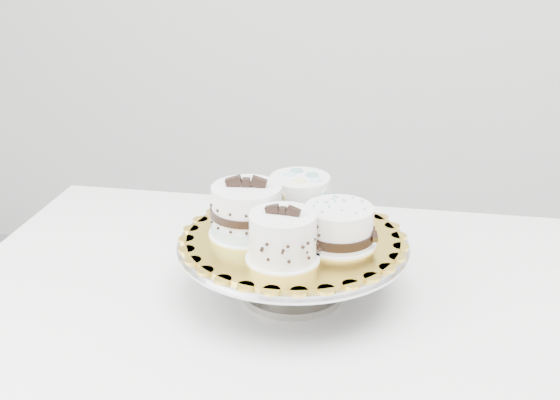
% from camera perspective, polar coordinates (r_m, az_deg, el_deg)
% --- Properties ---
extents(table, '(1.15, 0.78, 0.75)m').
position_cam_1_polar(table, '(1.15, 1.93, -11.49)').
color(table, white).
rests_on(table, floor).
extents(cake_stand, '(0.35, 0.35, 0.10)m').
position_cam_1_polar(cake_stand, '(1.08, 1.06, -4.65)').
color(cake_stand, gray).
rests_on(cake_stand, table).
extents(cake_board, '(0.37, 0.37, 0.00)m').
position_cam_1_polar(cake_board, '(1.07, 1.07, -3.10)').
color(cake_board, gold).
rests_on(cake_board, cake_stand).
extents(cake_swirl, '(0.11, 0.11, 0.08)m').
position_cam_1_polar(cake_swirl, '(0.99, 0.24, -3.09)').
color(cake_swirl, white).
rests_on(cake_swirl, cake_board).
extents(cake_banded, '(0.12, 0.12, 0.10)m').
position_cam_1_polar(cake_banded, '(1.06, -2.71, -0.99)').
color(cake_banded, white).
rests_on(cake_banded, cake_board).
extents(cake_dots, '(0.12, 0.12, 0.07)m').
position_cam_1_polar(cake_dots, '(1.12, 1.63, 0.26)').
color(cake_dots, white).
rests_on(cake_dots, cake_board).
extents(cake_ribbon, '(0.12, 0.12, 0.06)m').
position_cam_1_polar(cake_ribbon, '(1.04, 4.84, -2.16)').
color(cake_ribbon, white).
rests_on(cake_ribbon, cake_board).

